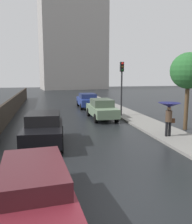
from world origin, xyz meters
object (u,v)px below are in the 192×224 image
traffic_light (122,79)px  street_tree_mid (189,71)px  car_blue_near_kerb (87,100)px  car_black_far_ahead (44,129)px  car_green_mid_road (102,109)px  car_maroon_behind_camera (34,190)px  pedestrian_with_umbrella_near (169,109)px

traffic_light → street_tree_mid: (2.55, -4.89, 0.51)m
car_blue_near_kerb → street_tree_mid: (4.22, -10.83, 2.81)m
car_blue_near_kerb → street_tree_mid: street_tree_mid is taller
car_black_far_ahead → street_tree_mid: size_ratio=0.84×
traffic_light → car_green_mid_road: bearing=-168.4°
car_maroon_behind_camera → car_green_mid_road: bearing=-114.9°
car_green_mid_road → car_maroon_behind_camera: (-4.55, -11.97, -0.08)m
car_blue_near_kerb → pedestrian_with_umbrella_near: (2.08, -12.55, 0.84)m
pedestrian_with_umbrella_near → car_maroon_behind_camera: bearing=41.1°
pedestrian_with_umbrella_near → car_blue_near_kerb: bearing=-80.1°
car_green_mid_road → pedestrian_with_umbrella_near: size_ratio=2.42×
pedestrian_with_umbrella_near → car_green_mid_road: bearing=-71.0°
car_blue_near_kerb → pedestrian_with_umbrella_near: bearing=-79.7°
car_black_far_ahead → car_maroon_behind_camera: (-0.21, -6.00, -0.09)m
car_maroon_behind_camera → street_tree_mid: size_ratio=0.99×
car_maroon_behind_camera → street_tree_mid: 11.87m
car_black_far_ahead → car_blue_near_kerb: bearing=-105.5°
car_green_mid_road → traffic_light: (1.70, 0.35, 2.28)m
traffic_light → pedestrian_with_umbrella_near: bearing=-86.5°
car_black_far_ahead → pedestrian_with_umbrella_near: size_ratio=2.21×
pedestrian_with_umbrella_near → traffic_light: bearing=-86.0°
pedestrian_with_umbrella_near → traffic_light: 6.78m
car_maroon_behind_camera → traffic_light: 14.01m
car_green_mid_road → street_tree_mid: size_ratio=0.92×
car_maroon_behind_camera → street_tree_mid: street_tree_mid is taller
car_blue_near_kerb → traffic_light: size_ratio=1.00×
car_black_far_ahead → street_tree_mid: bearing=-166.4°
car_blue_near_kerb → car_maroon_behind_camera: bearing=-103.2°
car_black_far_ahead → street_tree_mid: street_tree_mid is taller
car_maroon_behind_camera → traffic_light: bearing=-121.0°
car_blue_near_kerb → car_green_mid_road: bearing=-89.3°
car_blue_near_kerb → car_black_far_ahead: size_ratio=1.07×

